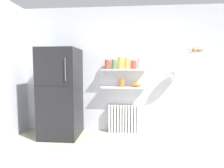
% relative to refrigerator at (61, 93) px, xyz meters
% --- Properties ---
extents(back_wall, '(7.04, 0.10, 2.60)m').
position_rel_refrigerator_xyz_m(back_wall, '(1.31, 0.41, 0.44)').
color(back_wall, silver).
rests_on(back_wall, ground_plane).
extents(refrigerator, '(0.72, 0.75, 1.73)m').
position_rel_refrigerator_xyz_m(refrigerator, '(0.00, 0.00, 0.00)').
color(refrigerator, black).
rests_on(refrigerator, ground_plane).
extents(radiator, '(0.62, 0.12, 0.58)m').
position_rel_refrigerator_xyz_m(radiator, '(1.23, 0.28, -0.57)').
color(radiator, white).
rests_on(radiator, ground_plane).
extents(wall_shelf_lower, '(0.93, 0.22, 0.02)m').
position_rel_refrigerator_xyz_m(wall_shelf_lower, '(1.23, 0.25, 0.09)').
color(wall_shelf_lower, white).
extents(wall_shelf_upper, '(0.93, 0.22, 0.02)m').
position_rel_refrigerator_xyz_m(wall_shelf_upper, '(1.23, 0.25, 0.45)').
color(wall_shelf_upper, white).
extents(storage_jar_0, '(0.12, 0.12, 0.19)m').
position_rel_refrigerator_xyz_m(storage_jar_0, '(0.90, 0.25, 0.56)').
color(storage_jar_0, '#C64C38').
rests_on(storage_jar_0, wall_shelf_upper).
extents(storage_jar_1, '(0.10, 0.10, 0.19)m').
position_rel_refrigerator_xyz_m(storage_jar_1, '(1.03, 0.25, 0.56)').
color(storage_jar_1, '#5B7F4C').
rests_on(storage_jar_1, wall_shelf_upper).
extents(storage_jar_2, '(0.10, 0.10, 0.24)m').
position_rel_refrigerator_xyz_m(storage_jar_2, '(1.17, 0.25, 0.58)').
color(storage_jar_2, yellow).
rests_on(storage_jar_2, wall_shelf_upper).
extents(storage_jar_3, '(0.09, 0.09, 0.22)m').
position_rel_refrigerator_xyz_m(storage_jar_3, '(1.30, 0.25, 0.58)').
color(storage_jar_3, yellow).
rests_on(storage_jar_3, wall_shelf_upper).
extents(storage_jar_4, '(0.11, 0.11, 0.18)m').
position_rel_refrigerator_xyz_m(storage_jar_4, '(1.43, 0.25, 0.55)').
color(storage_jar_4, '#C64C38').
rests_on(storage_jar_4, wall_shelf_upper).
extents(storage_jar_5, '(0.10, 0.10, 0.19)m').
position_rel_refrigerator_xyz_m(storage_jar_5, '(1.56, 0.25, 0.56)').
color(storage_jar_5, silver).
rests_on(storage_jar_5, wall_shelf_upper).
extents(vase, '(0.11, 0.11, 0.17)m').
position_rel_refrigerator_xyz_m(vase, '(1.19, 0.25, 0.19)').
color(vase, '#CC7033').
rests_on(vase, wall_shelf_lower).
extents(shelf_bowl, '(0.19, 0.19, 0.09)m').
position_rel_refrigerator_xyz_m(shelf_bowl, '(1.49, 0.25, 0.15)').
color(shelf_bowl, orange).
rests_on(shelf_bowl, wall_shelf_lower).
extents(hanging_fruit_basket, '(0.33, 0.33, 0.10)m').
position_rel_refrigerator_xyz_m(hanging_fruit_basket, '(2.54, 0.00, 0.81)').
color(hanging_fruit_basket, '#B2B2B7').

